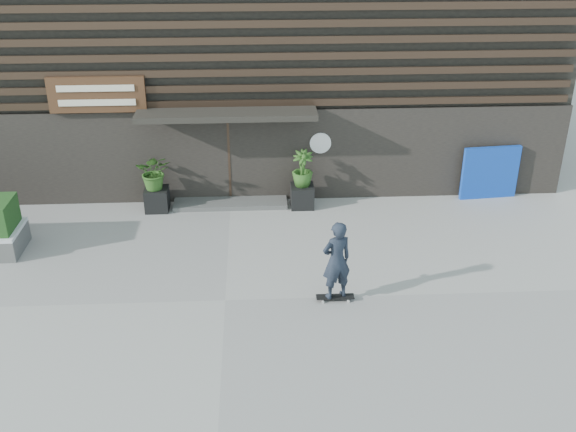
{
  "coord_description": "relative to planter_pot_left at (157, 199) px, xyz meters",
  "views": [
    {
      "loc": [
        0.68,
        -11.62,
        7.65
      ],
      "look_at": [
        1.38,
        1.62,
        1.1
      ],
      "focal_mm": 41.8,
      "sensor_mm": 36.0,
      "label": 1
    }
  ],
  "objects": [
    {
      "name": "ground",
      "position": [
        1.9,
        -4.4,
        -0.3
      ],
      "size": [
        80.0,
        80.0,
        0.0
      ],
      "primitive_type": "plane",
      "color": "#9A9792",
      "rests_on": "ground"
    },
    {
      "name": "bamboo_right",
      "position": [
        3.8,
        0.0,
        0.78
      ],
      "size": [
        0.54,
        0.54,
        0.96
      ],
      "primitive_type": "imported",
      "color": "#2D591E",
      "rests_on": "planter_pot_right"
    },
    {
      "name": "planter_pot_left",
      "position": [
        0.0,
        0.0,
        0.0
      ],
      "size": [
        0.6,
        0.6,
        0.6
      ],
      "primitive_type": "cube",
      "color": "black",
      "rests_on": "ground"
    },
    {
      "name": "skateboarder",
      "position": [
        4.16,
        -4.51,
        0.64
      ],
      "size": [
        0.78,
        0.59,
        1.79
      ],
      "color": "black",
      "rests_on": "ground"
    },
    {
      "name": "bamboo_left",
      "position": [
        0.0,
        0.0,
        0.78
      ],
      "size": [
        0.86,
        0.75,
        0.96
      ],
      "primitive_type": "imported",
      "color": "#2D591E",
      "rests_on": "planter_pot_left"
    },
    {
      "name": "entrance_step",
      "position": [
        1.9,
        0.2,
        -0.24
      ],
      "size": [
        3.0,
        0.8,
        0.12
      ],
      "primitive_type": "cube",
      "color": "#484846",
      "rests_on": "ground"
    },
    {
      "name": "building",
      "position": [
        1.9,
        5.56,
        3.69
      ],
      "size": [
        18.0,
        11.0,
        8.0
      ],
      "color": "black",
      "rests_on": "ground"
    },
    {
      "name": "planter_pot_right",
      "position": [
        3.8,
        0.0,
        0.0
      ],
      "size": [
        0.6,
        0.6,
        0.6
      ],
      "primitive_type": "cube",
      "color": "black",
      "rests_on": "ground"
    },
    {
      "name": "blue_tarp",
      "position": [
        8.88,
        0.3,
        0.43
      ],
      "size": [
        1.56,
        0.27,
        1.46
      ],
      "primitive_type": "cube",
      "rotation": [
        0.0,
        0.0,
        0.09
      ],
      "color": "#0D38AD",
      "rests_on": "ground"
    }
  ]
}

